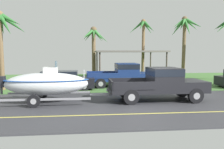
{
  "coord_description": "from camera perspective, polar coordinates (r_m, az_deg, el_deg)",
  "views": [
    {
      "loc": [
        -3.09,
        -11.96,
        2.66
      ],
      "look_at": [
        -1.55,
        2.2,
        1.38
      ],
      "focal_mm": 38.59,
      "sensor_mm": 36.0,
      "label": 1
    }
  ],
  "objects": [
    {
      "name": "boat_on_trailer",
      "position": [
        13.24,
        -15.31,
        -2.08
      ],
      "size": [
        5.71,
        2.37,
        2.25
      ],
      "color": "gray",
      "rests_on": "ground"
    },
    {
      "name": "parked_sedan_near",
      "position": [
        17.68,
        -11.68,
        -1.44
      ],
      "size": [
        4.47,
        1.82,
        1.38
      ],
      "color": "black",
      "rests_on": "ground"
    },
    {
      "name": "parked_pickup_background",
      "position": [
        18.83,
        3.37,
        0.17
      ],
      "size": [
        5.71,
        2.14,
        1.86
      ],
      "color": "navy",
      "rests_on": "ground"
    },
    {
      "name": "ground",
      "position": [
        20.75,
        2.42,
        -2.27
      ],
      "size": [
        36.0,
        22.0,
        0.11
      ],
      "color": "#38383D"
    },
    {
      "name": "palm_tree_near_right",
      "position": [
        27.34,
        7.43,
        9.85
      ],
      "size": [
        2.8,
        2.8,
        6.41
      ],
      "color": "brown",
      "rests_on": "ground"
    },
    {
      "name": "palm_tree_far_left",
      "position": [
        26.63,
        16.88,
        9.91
      ],
      "size": [
        3.03,
        2.77,
        6.49
      ],
      "color": "brown",
      "rests_on": "ground"
    },
    {
      "name": "palm_tree_near_left",
      "position": [
        26.79,
        -4.3,
        8.12
      ],
      "size": [
        3.07,
        2.88,
        5.57
      ],
      "color": "brown",
      "rests_on": "ground"
    },
    {
      "name": "palm_tree_far_right",
      "position": [
        18.53,
        -24.97,
        9.77
      ],
      "size": [
        3.07,
        3.34,
        5.56
      ],
      "color": "brown",
      "rests_on": "ground"
    },
    {
      "name": "carport_awning",
      "position": [
        23.83,
        3.91,
        5.33
      ],
      "size": [
        6.47,
        5.88,
        2.87
      ],
      "color": "#4C4238",
      "rests_on": "ground"
    },
    {
      "name": "pickup_truck_towing",
      "position": [
        13.76,
        12.0,
        -1.8
      ],
      "size": [
        5.52,
        2.13,
        1.84
      ],
      "color": "black",
      "rests_on": "ground"
    }
  ]
}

